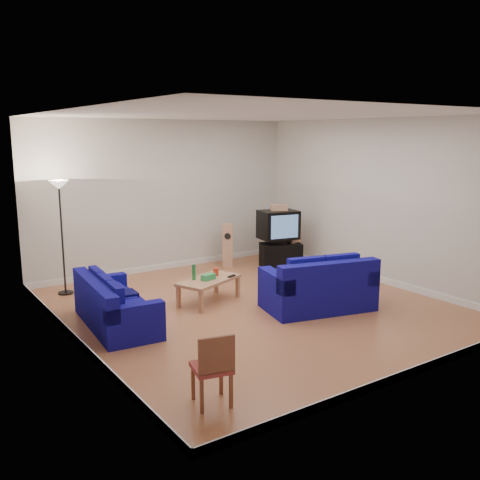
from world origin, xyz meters
TOP-DOWN VIEW (x-y plane):
  - room at (0.00, 0.00)m, footprint 6.01×6.51m
  - sofa_three_seat at (-2.30, 0.46)m, footprint 1.00×2.01m
  - sofa_loveseat at (0.84, -0.72)m, footprint 1.95×1.37m
  - coffee_table at (-0.48, 0.66)m, footprint 1.30×0.97m
  - bottle at (-0.72, 0.75)m, footprint 0.09×0.09m
  - tissue_box at (-0.52, 0.61)m, footprint 0.27×0.19m
  - red_canister at (-0.26, 0.78)m, footprint 0.11×0.11m
  - remote at (-0.08, 0.55)m, footprint 0.19×0.12m
  - tv_stand at (2.15, 1.96)m, footprint 0.99×0.78m
  - av_receiver at (2.09, 2.00)m, footprint 0.56×0.56m
  - television at (2.11, 2.01)m, footprint 0.90×0.73m
  - centre_speaker at (2.12, 2.01)m, footprint 0.39×0.29m
  - speaker_left at (1.23, 2.70)m, footprint 0.34×0.36m
  - speaker_right at (2.45, 1.92)m, footprint 0.35×0.29m
  - floor_lamp at (-2.41, 2.58)m, footprint 0.36×0.36m
  - dining_chair at (-2.32, -2.51)m, footprint 0.48×0.48m

SIDE VIEW (x-z plane):
  - tv_stand at x=2.15m, z-range 0.00..0.53m
  - sofa_three_seat at x=-2.30m, z-range -0.10..0.65m
  - sofa_loveseat at x=0.84m, z-range -0.11..0.78m
  - coffee_table at x=-0.48m, z-range 0.16..0.58m
  - remote at x=-0.08m, z-range 0.42..0.45m
  - dining_chair at x=-2.32m, z-range 0.05..0.88m
  - tissue_box at x=-0.52m, z-range 0.42..0.52m
  - speaker_left at x=1.23m, z-range 0.00..0.96m
  - red_canister at x=-0.26m, z-range 0.42..0.56m
  - speaker_right at x=2.45m, z-range 0.00..1.01m
  - bottle at x=-0.72m, z-range 0.42..0.69m
  - av_receiver at x=2.09m, z-range 0.53..0.64m
  - television at x=2.11m, z-range 0.64..1.26m
  - centre_speaker at x=2.12m, z-range 1.26..1.38m
  - room at x=0.00m, z-range -0.06..3.15m
  - floor_lamp at x=-2.41m, z-range 0.68..2.77m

